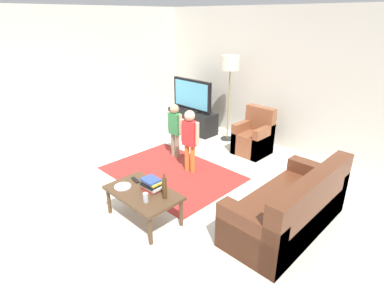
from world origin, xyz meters
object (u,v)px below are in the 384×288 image
Objects in this scene: armchair at (254,138)px; tv_remote at (135,180)px; tv_stand at (193,121)px; soda_can at (146,198)px; child_center at (190,136)px; book_stack at (152,184)px; coffee_table at (143,195)px; floor_lamp at (230,68)px; couch at (293,210)px; child_near_tv at (175,126)px; bottle at (165,188)px; plate at (123,187)px; tv at (192,96)px.

armchair reaches higher than tv_remote.
soda_can reaches higher than tv_stand.
armchair is at bearing 77.26° from child_center.
soda_can is at bearing -81.79° from armchair.
book_stack is (0.25, -2.72, 0.20)m from armchair.
tv_stand reaches higher than coffee_table.
soda_can is (0.76, -1.51, -0.18)m from child_center.
floor_lamp is at bearing 108.68° from coffee_table.
armchair reaches higher than couch.
child_near_tv is (-0.95, -1.22, 0.32)m from armchair.
floor_lamp reaches higher than bottle.
armchair is 1.53m from child_center.
child_center is 1.41m from book_stack.
couch reaches higher than tv_stand.
tv_remote is (0.24, -1.29, -0.23)m from child_center.
couch reaches higher than tv_remote.
tv_stand is at bearing 125.66° from soda_can.
tv_remote is (-0.09, -2.74, 0.13)m from armchair.
plate is at bearing -76.69° from floor_lamp.
floor_lamp reaches higher than soda_can.
tv_stand is 3.41m from book_stack.
floor_lamp is 5.30× the size of bottle.
tv_stand is 10.00× the size of soda_can.
tv is 3.96× the size of book_stack.
child_near_tv is 8.63× the size of soda_can.
couch is 2.72m from child_near_tv.
child_near_tv is 1.97m from plate.
tv_remote is (0.86, -1.53, -0.19)m from child_near_tv.
armchair is 2.75m from tv_remote.
floor_lamp is 3.41m from coffee_table.
bottle is (2.26, -2.76, -0.28)m from tv.
child_center is 1.55m from plate.
book_stack is at bearing 36.79° from plate.
floor_lamp is at bearing 111.55° from soda_can.
tv_remote is 0.57m from soda_can.
floor_lamp is 3.43m from plate.
child_center is (0.62, -0.23, 0.04)m from child_near_tv.
tv reaches higher than plate.
coffee_table is at bearing 151.39° from soda_can.
floor_lamp reaches higher than tv.
tv_stand is at bearing 132.33° from tv_remote.
bottle is at bearing -138.08° from couch.
bottle reaches higher than coffee_table.
floor_lamp reaches higher than child_near_tv.
floor_lamp is 1.78× the size of coffee_table.
floor_lamp is at bearing 10.76° from tv.
couch is 1.61m from bottle.
tv_stand is 7.06× the size of tv_remote.
floor_lamp reaches higher than armchair.
tv_stand is at bearing 129.01° from bottle.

